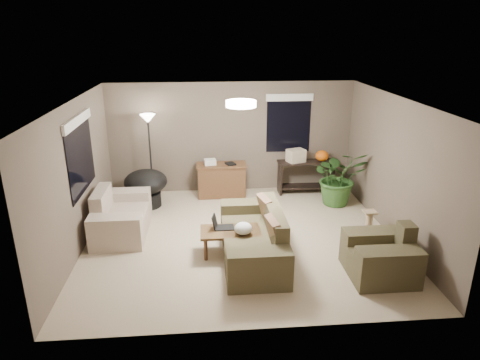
{
  "coord_description": "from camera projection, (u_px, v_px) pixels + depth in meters",
  "views": [
    {
      "loc": [
        -0.61,
        -6.94,
        3.61
      ],
      "look_at": [
        0.0,
        0.2,
        1.05
      ],
      "focal_mm": 32.0,
      "sensor_mm": 36.0,
      "label": 1
    }
  ],
  "objects": [
    {
      "name": "houseplant",
      "position": [
        338.0,
        183.0,
        9.13
      ],
      "size": [
        1.1,
        1.22,
        0.95
      ],
      "primitive_type": "imported",
      "color": "#2D5923",
      "rests_on": "ground"
    },
    {
      "name": "coffee_table",
      "position": [
        231.0,
        234.0,
        7.15
      ],
      "size": [
        1.0,
        0.55,
        0.42
      ],
      "color": "brown",
      "rests_on": "ground"
    },
    {
      "name": "ceiling_fixture",
      "position": [
        241.0,
        104.0,
        6.95
      ],
      "size": [
        0.5,
        0.5,
        0.1
      ],
      "primitive_type": "cylinder",
      "color": "white",
      "rests_on": "room_shell"
    },
    {
      "name": "desk",
      "position": [
        222.0,
        180.0,
        9.6
      ],
      "size": [
        1.1,
        0.5,
        0.75
      ],
      "color": "brown",
      "rests_on": "ground"
    },
    {
      "name": "loveseat",
      "position": [
        120.0,
        218.0,
        7.9
      ],
      "size": [
        0.9,
        1.6,
        0.85
      ],
      "color": "#BCB4A1",
      "rests_on": "ground"
    },
    {
      "name": "plastic_bag",
      "position": [
        243.0,
        228.0,
        6.97
      ],
      "size": [
        0.37,
        0.35,
        0.2
      ],
      "primitive_type": "ellipsoid",
      "rotation": [
        0.0,
        0.0,
        -0.4
      ],
      "color": "white",
      "rests_on": "coffee_table"
    },
    {
      "name": "throw_pillows",
      "position": [
        271.0,
        220.0,
        6.98
      ],
      "size": [
        0.33,
        1.39,
        0.47
      ],
      "color": "#8C7251",
      "rests_on": "main_sofa"
    },
    {
      "name": "desk_papers",
      "position": [
        214.0,
        162.0,
        9.44
      ],
      "size": [
        0.71,
        0.3,
        0.12
      ],
      "color": "silver",
      "rests_on": "desk"
    },
    {
      "name": "floor_lamp",
      "position": [
        148.0,
        129.0,
        8.98
      ],
      "size": [
        0.32,
        0.32,
        1.91
      ],
      "color": "black",
      "rests_on": "ground"
    },
    {
      "name": "window_left",
      "position": [
        79.0,
        142.0,
        7.24
      ],
      "size": [
        0.05,
        1.56,
        1.33
      ],
      "color": "black",
      "rests_on": "room_shell"
    },
    {
      "name": "cat_scratching_post",
      "position": [
        368.0,
        225.0,
        7.78
      ],
      "size": [
        0.32,
        0.32,
        0.5
      ],
      "color": "tan",
      "rests_on": "ground"
    },
    {
      "name": "room_shell",
      "position": [
        241.0,
        173.0,
        7.35
      ],
      "size": [
        5.5,
        5.5,
        5.5
      ],
      "color": "#BFAA8E",
      "rests_on": "ground"
    },
    {
      "name": "cardboard_box",
      "position": [
        296.0,
        156.0,
        9.61
      ],
      "size": [
        0.45,
        0.39,
        0.28
      ],
      "primitive_type": "cube",
      "rotation": [
        0.0,
        0.0,
        0.34
      ],
      "color": "beige",
      "rests_on": "console_table"
    },
    {
      "name": "pumpkin",
      "position": [
        322.0,
        156.0,
        9.67
      ],
      "size": [
        0.31,
        0.31,
        0.24
      ],
      "primitive_type": "ellipsoid",
      "rotation": [
        0.0,
        0.0,
        -0.05
      ],
      "color": "orange",
      "rests_on": "console_table"
    },
    {
      "name": "armchair",
      "position": [
        381.0,
        257.0,
        6.53
      ],
      "size": [
        0.95,
        1.0,
        0.85
      ],
      "color": "#4D462E",
      "rests_on": "ground"
    },
    {
      "name": "papasan_chair",
      "position": [
        146.0,
        185.0,
        9.02
      ],
      "size": [
        1.17,
        1.17,
        0.8
      ],
      "color": "black",
      "rests_on": "ground"
    },
    {
      "name": "window_back",
      "position": [
        289.0,
        114.0,
        9.6
      ],
      "size": [
        1.06,
        0.05,
        1.33
      ],
      "color": "black",
      "rests_on": "room_shell"
    },
    {
      "name": "laptop",
      "position": [
        220.0,
        225.0,
        7.19
      ],
      "size": [
        0.38,
        0.24,
        0.24
      ],
      "color": "black",
      "rests_on": "coffee_table"
    },
    {
      "name": "main_sofa",
      "position": [
        255.0,
        240.0,
        7.08
      ],
      "size": [
        0.95,
        2.2,
        0.85
      ],
      "color": "#48422B",
      "rests_on": "ground"
    },
    {
      "name": "console_table",
      "position": [
        306.0,
        174.0,
        9.79
      ],
      "size": [
        1.3,
        0.4,
        0.75
      ],
      "color": "black",
      "rests_on": "ground"
    }
  ]
}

